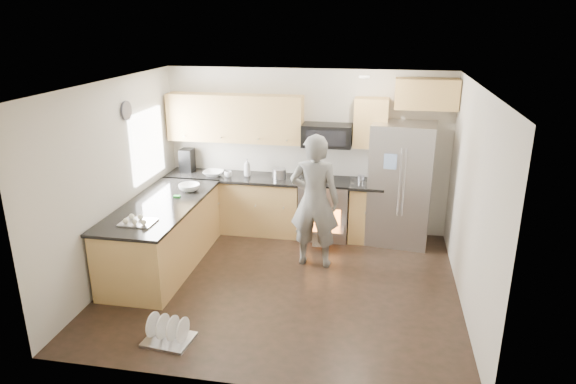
% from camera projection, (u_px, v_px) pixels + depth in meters
% --- Properties ---
extents(ground, '(4.50, 4.50, 0.00)m').
position_uv_depth(ground, '(283.00, 284.00, 6.77)').
color(ground, black).
rests_on(ground, ground).
extents(room_shell, '(4.54, 4.04, 2.62)m').
position_uv_depth(room_shell, '(280.00, 161.00, 6.25)').
color(room_shell, beige).
rests_on(room_shell, ground).
extents(back_cabinet_run, '(4.45, 0.64, 2.50)m').
position_uv_depth(back_cabinet_run, '(267.00, 174.00, 8.19)').
color(back_cabinet_run, tan).
rests_on(back_cabinet_run, ground).
extents(peninsula, '(0.96, 2.36, 1.02)m').
position_uv_depth(peninsula, '(163.00, 235.00, 7.15)').
color(peninsula, tan).
rests_on(peninsula, ground).
extents(stove_range, '(0.76, 0.97, 1.79)m').
position_uv_depth(stove_range, '(325.00, 196.00, 8.07)').
color(stove_range, '#B7B7BC').
rests_on(stove_range, ground).
extents(refrigerator, '(0.99, 0.82, 1.87)m').
position_uv_depth(refrigerator, '(401.00, 184.00, 7.79)').
color(refrigerator, '#B7B7BC').
rests_on(refrigerator, ground).
extents(person, '(0.71, 0.48, 1.89)m').
position_uv_depth(person, '(315.00, 201.00, 7.03)').
color(person, gray).
rests_on(person, ground).
extents(dish_rack, '(0.54, 0.45, 0.31)m').
position_uv_depth(dish_rack, '(168.00, 334.00, 5.55)').
color(dish_rack, '#B7B7BC').
rests_on(dish_rack, ground).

